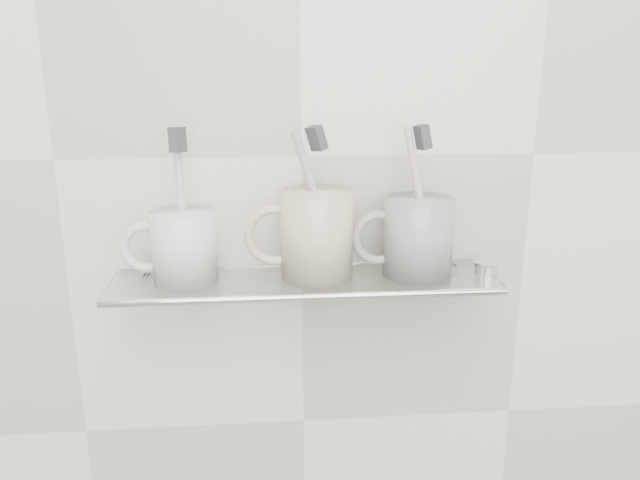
{
  "coord_description": "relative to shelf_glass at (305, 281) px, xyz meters",
  "views": [
    {
      "loc": [
        -0.05,
        0.27,
        1.38
      ],
      "look_at": [
        0.02,
        1.04,
        1.15
      ],
      "focal_mm": 35.0,
      "sensor_mm": 36.0,
      "label": 1
    }
  ],
  "objects": [
    {
      "name": "bristles_right",
      "position": [
        0.15,
        0.0,
        0.19
      ],
      "size": [
        0.02,
        0.03,
        0.03
      ],
      "primitive_type": "cube",
      "rotation": [
        -0.08,
        -0.2,
        0.24
      ],
      "color": "#35373C",
      "rests_on": "toothbrush_right"
    },
    {
      "name": "wall_back",
      "position": [
        0.0,
        0.06,
        0.15
      ],
      "size": [
        2.5,
        0.0,
        2.5
      ],
      "primitive_type": "plane",
      "rotation": [
        1.57,
        0.0,
        0.0
      ],
      "color": "silver",
      "rests_on": "ground"
    },
    {
      "name": "mug_center",
      "position": [
        0.02,
        0.0,
        0.06
      ],
      "size": [
        0.12,
        0.12,
        0.12
      ],
      "primitive_type": "cylinder",
      "rotation": [
        0.0,
        0.0,
        0.43
      ],
      "color": "beige",
      "rests_on": "shelf_glass"
    },
    {
      "name": "toothbrush_left",
      "position": [
        -0.15,
        0.0,
        0.1
      ],
      "size": [
        0.02,
        0.03,
        0.19
      ],
      "primitive_type": "cylinder",
      "rotation": [
        -0.09,
        -0.08,
        -0.44
      ],
      "color": "#B5C0C8",
      "rests_on": "mug_left"
    },
    {
      "name": "mug_left",
      "position": [
        -0.15,
        0.0,
        0.05
      ],
      "size": [
        0.1,
        0.1,
        0.09
      ],
      "primitive_type": "cylinder",
      "rotation": [
        0.0,
        0.0,
        0.3
      ],
      "color": "white",
      "rests_on": "shelf_glass"
    },
    {
      "name": "mug_right",
      "position": [
        0.15,
        0.0,
        0.06
      ],
      "size": [
        0.1,
        0.1,
        0.1
      ],
      "primitive_type": "cylinder",
      "rotation": [
        0.0,
        0.0,
        -0.07
      ],
      "color": "white",
      "rests_on": "shelf_glass"
    },
    {
      "name": "shelf_rail",
      "position": [
        0.0,
        -0.06,
        0.0
      ],
      "size": [
        0.5,
        0.01,
        0.01
      ],
      "primitive_type": "cylinder",
      "rotation": [
        0.0,
        1.57,
        0.0
      ],
      "color": "silver",
      "rests_on": "shelf_glass"
    },
    {
      "name": "bristles_left",
      "position": [
        -0.15,
        0.0,
        0.19
      ],
      "size": [
        0.02,
        0.03,
        0.03
      ],
      "primitive_type": "cube",
      "rotation": [
        -0.09,
        -0.08,
        -0.44
      ],
      "color": "#35373C",
      "rests_on": "toothbrush_left"
    },
    {
      "name": "mug_center_handle",
      "position": [
        -0.04,
        0.0,
        0.06
      ],
      "size": [
        0.08,
        0.01,
        0.08
      ],
      "primitive_type": "torus",
      "rotation": [
        1.57,
        0.0,
        0.0
      ],
      "color": "beige",
      "rests_on": "mug_center"
    },
    {
      "name": "shelf_glass",
      "position": [
        0.0,
        0.0,
        0.0
      ],
      "size": [
        0.5,
        0.12,
        0.01
      ],
      "primitive_type": "cube",
      "color": "silver",
      "rests_on": "wall_back"
    },
    {
      "name": "chrome_cap",
      "position": [
        0.24,
        0.0,
        0.01
      ],
      "size": [
        0.03,
        0.03,
        0.01
      ],
      "primitive_type": "cylinder",
      "color": "silver",
      "rests_on": "shelf_glass"
    },
    {
      "name": "bracket_left",
      "position": [
        -0.21,
        0.05,
        -0.01
      ],
      "size": [
        0.02,
        0.03,
        0.02
      ],
      "primitive_type": "cylinder",
      "rotation": [
        1.57,
        0.0,
        0.0
      ],
      "color": "silver",
      "rests_on": "wall_back"
    },
    {
      "name": "bracket_right",
      "position": [
        0.21,
        0.05,
        -0.01
      ],
      "size": [
        0.02,
        0.03,
        0.02
      ],
      "primitive_type": "cylinder",
      "rotation": [
        1.57,
        0.0,
        0.0
      ],
      "color": "silver",
      "rests_on": "wall_back"
    },
    {
      "name": "mug_left_handle",
      "position": [
        -0.2,
        0.0,
        0.05
      ],
      "size": [
        0.07,
        0.01,
        0.07
      ],
      "primitive_type": "torus",
      "rotation": [
        1.57,
        0.0,
        0.0
      ],
      "color": "white",
      "rests_on": "mug_left"
    },
    {
      "name": "toothbrush_right",
      "position": [
        0.15,
        0.0,
        0.1
      ],
      "size": [
        0.05,
        0.02,
        0.19
      ],
      "primitive_type": "cylinder",
      "rotation": [
        -0.08,
        -0.2,
        0.24
      ],
      "color": "beige",
      "rests_on": "mug_right"
    },
    {
      "name": "mug_right_handle",
      "position": [
        0.1,
        0.0,
        0.06
      ],
      "size": [
        0.07,
        0.01,
        0.07
      ],
      "primitive_type": "torus",
      "rotation": [
        1.57,
        0.0,
        0.0
      ],
      "color": "white",
      "rests_on": "mug_right"
    },
    {
      "name": "bristles_center",
      "position": [
        0.02,
        0.0,
        0.19
      ],
      "size": [
        0.03,
        0.03,
        0.03
      ],
      "primitive_type": "cube",
      "rotation": [
        -0.11,
        -0.28,
        0.59
      ],
      "color": "#35373C",
      "rests_on": "toothbrush_center"
    },
    {
      "name": "toothbrush_center",
      "position": [
        0.02,
        0.0,
        0.1
      ],
      "size": [
        0.07,
        0.03,
        0.19
      ],
      "primitive_type": "cylinder",
      "rotation": [
        -0.11,
        -0.28,
        0.59
      ],
      "color": "#9399AD",
      "rests_on": "mug_center"
    }
  ]
}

